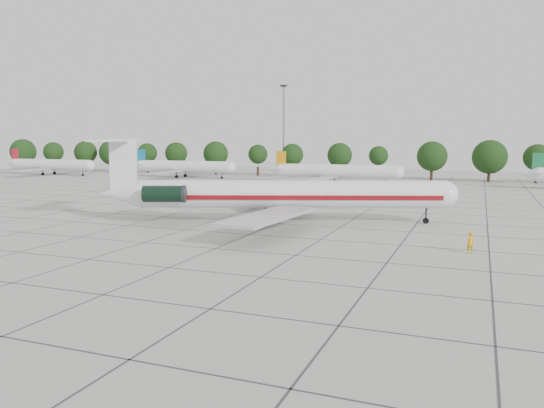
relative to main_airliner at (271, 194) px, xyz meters
The scene contains 9 objects.
ground 8.90m from the main_airliner, 85.31° to the right, with size 260.00×260.00×0.00m, color #B1B1A9.
apron_joints 7.81m from the main_airliner, 84.49° to the left, with size 170.00×170.00×0.02m, color #383838.
main_airliner is the anchor object (origin of this frame).
ground_crew 25.05m from the main_airliner, 22.56° to the right, with size 0.73×0.48×2.00m, color gold.
bg_airliner_a 107.74m from the main_airliner, 147.41° to the left, with size 28.24×27.20×7.40m.
bg_airliner_b 80.19m from the main_airliner, 128.50° to the left, with size 28.24×27.20×7.40m.
bg_airliner_c 57.89m from the main_airliner, 96.94° to the left, with size 28.24×27.20×7.40m.
tree_line 77.71m from the main_airliner, 98.15° to the left, with size 249.86×8.44×10.22m.
floodlight_mast 89.51m from the main_airliner, 109.27° to the left, with size 1.60×1.60×25.45m.
Camera 1 is at (22.89, -51.60, 10.28)m, focal length 35.00 mm.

